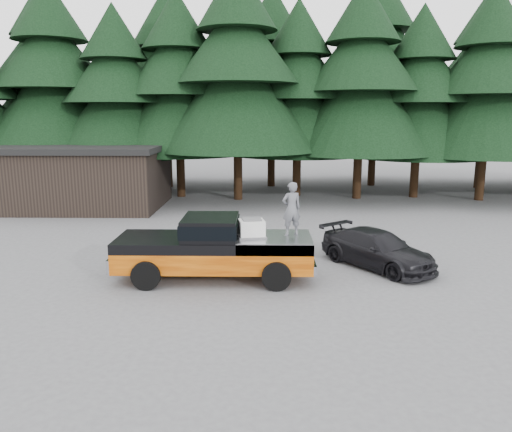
{
  "coord_description": "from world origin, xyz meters",
  "views": [
    {
      "loc": [
        0.54,
        -14.29,
        4.91
      ],
      "look_at": [
        0.3,
        0.0,
        1.98
      ],
      "focal_mm": 35.0,
      "sensor_mm": 36.0,
      "label": 1
    }
  ],
  "objects_px": {
    "pickup_truck": "(214,257)",
    "air_compressor": "(252,229)",
    "man_on_bed": "(291,209)",
    "utility_building": "(86,176)",
    "parked_car": "(377,249)"
  },
  "relations": [
    {
      "from": "air_compressor",
      "to": "utility_building",
      "type": "relative_size",
      "value": 0.09
    },
    {
      "from": "air_compressor",
      "to": "parked_car",
      "type": "height_order",
      "value": "air_compressor"
    },
    {
      "from": "pickup_truck",
      "to": "parked_car",
      "type": "xyz_separation_m",
      "value": [
        5.18,
        1.29,
        -0.07
      ]
    },
    {
      "from": "parked_car",
      "to": "utility_building",
      "type": "distance_m",
      "value": 16.96
    },
    {
      "from": "air_compressor",
      "to": "parked_car",
      "type": "relative_size",
      "value": 0.18
    },
    {
      "from": "pickup_truck",
      "to": "utility_building",
      "type": "height_order",
      "value": "utility_building"
    },
    {
      "from": "pickup_truck",
      "to": "air_compressor",
      "type": "distance_m",
      "value": 1.46
    },
    {
      "from": "man_on_bed",
      "to": "air_compressor",
      "type": "bearing_deg",
      "value": -2.91
    },
    {
      "from": "parked_car",
      "to": "utility_building",
      "type": "bearing_deg",
      "value": 104.43
    },
    {
      "from": "pickup_truck",
      "to": "man_on_bed",
      "type": "xyz_separation_m",
      "value": [
        2.31,
        0.18,
        1.47
      ]
    },
    {
      "from": "air_compressor",
      "to": "man_on_bed",
      "type": "distance_m",
      "value": 1.34
    },
    {
      "from": "pickup_truck",
      "to": "air_compressor",
      "type": "relative_size",
      "value": 8.26
    },
    {
      "from": "pickup_truck",
      "to": "air_compressor",
      "type": "height_order",
      "value": "air_compressor"
    },
    {
      "from": "air_compressor",
      "to": "utility_building",
      "type": "xyz_separation_m",
      "value": [
        -9.17,
        11.98,
        0.09
      ]
    },
    {
      "from": "pickup_truck",
      "to": "air_compressor",
      "type": "xyz_separation_m",
      "value": [
        1.13,
        -0.12,
        0.91
      ]
    }
  ]
}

